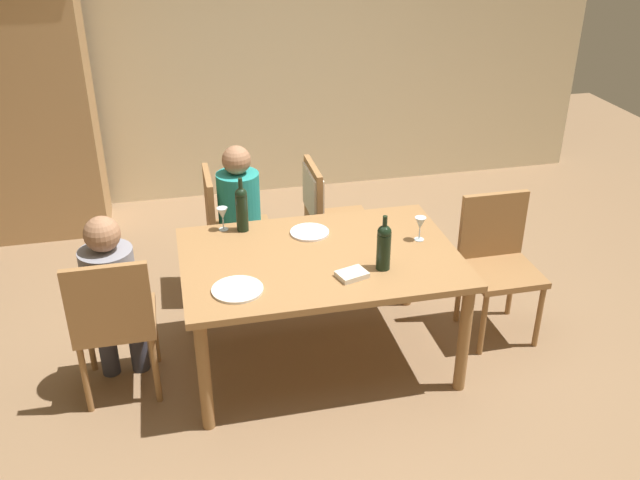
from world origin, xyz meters
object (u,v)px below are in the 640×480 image
object	(u,v)px
person_woman_host	(112,290)
chair_right_end	(497,256)
chair_far_right	(324,207)
wine_bottle_tall_green	(242,208)
wine_glass_near_left	(420,224)
dinner_plate_guest_left	(309,232)
wine_glass_centre	(223,214)
dining_table	(320,267)
dinner_plate_host	(237,289)
chair_far_left	(228,225)
wine_bottle_dark_red	(384,246)
person_man_bearded	(243,209)
chair_left_end	(114,317)
handbag	(384,260)
armoire_cabinet	(19,103)

from	to	relation	value
person_woman_host	chair_right_end	bearing A→B (deg)	1.49
chair_far_right	wine_bottle_tall_green	distance (m)	0.85
wine_glass_near_left	dinner_plate_guest_left	bearing A→B (deg)	159.88
wine_glass_near_left	wine_glass_centre	bearing A→B (deg)	160.71
dining_table	dinner_plate_host	bearing A→B (deg)	-151.44
wine_glass_centre	wine_glass_near_left	bearing A→B (deg)	-19.29
chair_far_left	dinner_plate_host	bearing A→B (deg)	-3.13
wine_glass_centre	dinner_plate_guest_left	bearing A→B (deg)	-18.26
dining_table	wine_bottle_dark_red	size ratio (longest dim) A/B	4.94
dining_table	chair_far_left	world-z (taller)	chair_far_left
person_man_bearded	wine_glass_near_left	distance (m)	1.31
chair_left_end	wine_bottle_tall_green	bearing A→B (deg)	32.86
chair_far_left	person_woman_host	bearing A→B (deg)	-39.45
wine_bottle_tall_green	wine_glass_centre	xyz separation A→B (m)	(-0.12, 0.03, -0.05)
wine_bottle_dark_red	dinner_plate_guest_left	size ratio (longest dim) A/B	1.35
wine_bottle_tall_green	handbag	distance (m)	1.44
armoire_cabinet	wine_bottle_tall_green	xyz separation A→B (m)	(1.51, -1.87, -0.21)
dinner_plate_host	person_woman_host	bearing A→B (deg)	155.47
chair_right_end	wine_bottle_tall_green	distance (m)	1.65
person_woman_host	wine_glass_near_left	size ratio (longest dim) A/B	7.40
armoire_cabinet	dining_table	distance (m)	3.01
wine_bottle_tall_green	wine_glass_near_left	bearing A→B (deg)	-19.67
wine_bottle_dark_red	wine_bottle_tall_green	bearing A→B (deg)	137.38
armoire_cabinet	chair_far_right	bearing A→B (deg)	-32.62
chair_right_end	person_woman_host	xyz separation A→B (m)	(-2.37, -0.06, 0.11)
chair_far_right	person_woman_host	size ratio (longest dim) A/B	0.83
wine_bottle_tall_green	handbag	world-z (taller)	wine_bottle_tall_green
armoire_cabinet	handbag	world-z (taller)	armoire_cabinet
chair_right_end	wine_glass_centre	bearing A→B (deg)	-12.26
dining_table	wine_bottle_tall_green	world-z (taller)	wine_bottle_tall_green
person_man_bearded	dinner_plate_host	size ratio (longest dim) A/B	3.99
wine_bottle_dark_red	wine_glass_centre	xyz separation A→B (m)	(-0.82, 0.68, -0.04)
chair_right_end	person_man_bearded	size ratio (longest dim) A/B	0.83
armoire_cabinet	dinner_plate_guest_left	bearing A→B (deg)	-46.46
dinner_plate_host	chair_far_left	bearing A→B (deg)	86.87
chair_far_right	handbag	bearing A→B (deg)	90.00
chair_right_end	wine_glass_centre	world-z (taller)	chair_right_end
wine_bottle_dark_red	person_woman_host	bearing A→B (deg)	170.43
chair_right_end	wine_glass_near_left	xyz separation A→B (m)	(-0.55, -0.03, 0.30)
chair_far_left	person_man_bearded	distance (m)	0.16
handbag	dining_table	bearing A→B (deg)	-127.77
chair_far_left	wine_bottle_dark_red	xyz separation A→B (m)	(0.76, -1.14, 0.34)
wine_glass_centre	dinner_plate_host	bearing A→B (deg)	-90.18
wine_bottle_dark_red	dinner_plate_host	xyz separation A→B (m)	(-0.82, -0.05, -0.14)
person_woman_host	wine_bottle_tall_green	bearing A→B (deg)	26.70
wine_bottle_tall_green	chair_right_end	bearing A→B (deg)	-11.98
chair_left_end	wine_bottle_dark_red	distance (m)	1.54
armoire_cabinet	wine_bottle_dark_red	distance (m)	3.36
dining_table	handbag	size ratio (longest dim) A/B	5.73
person_man_bearded	wine_bottle_tall_green	distance (m)	0.56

